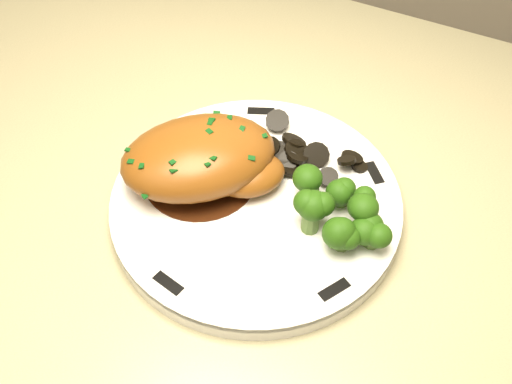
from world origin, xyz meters
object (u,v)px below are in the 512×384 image
at_px(broccoli_florets, 341,209).
at_px(counter, 172,305).
at_px(plate, 256,205).
at_px(chicken_breast, 204,159).

bearing_deg(broccoli_florets, counter, 167.51).
relative_size(counter, plate, 7.14).
relative_size(plate, chicken_breast, 1.55).
bearing_deg(chicken_breast, counter, 111.60).
bearing_deg(broccoli_florets, chicken_breast, -177.56).
bearing_deg(broccoli_florets, plate, -175.03).
height_order(counter, broccoli_florets, counter).
height_order(plate, chicken_breast, chicken_breast).
xyz_separation_m(counter, chicken_breast, (0.13, -0.06, 0.47)).
distance_m(plate, chicken_breast, 0.07).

